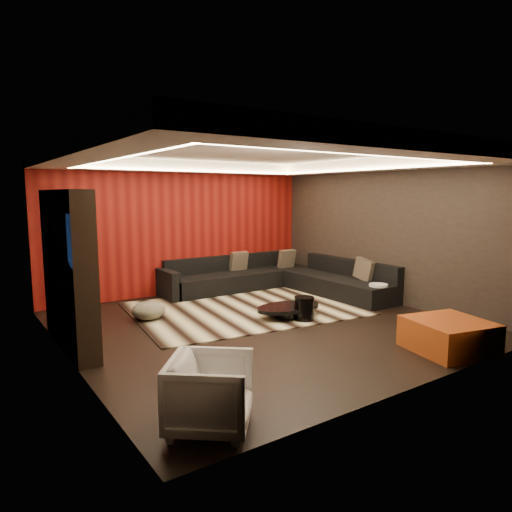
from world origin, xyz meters
TOP-DOWN VIEW (x-y plane):
  - floor at (0.00, 0.00)m, footprint 6.00×6.00m
  - ceiling at (0.00, 0.00)m, footprint 6.00×6.00m
  - wall_back at (0.00, 3.01)m, footprint 6.00×0.02m
  - wall_left at (-3.01, 0.00)m, footprint 0.02×6.00m
  - wall_right at (3.01, 0.00)m, footprint 0.02×6.00m
  - red_feature_wall at (0.00, 2.97)m, footprint 5.98×0.05m
  - soffit_back at (0.00, 2.70)m, footprint 6.00×0.60m
  - soffit_front at (0.00, -2.70)m, footprint 6.00×0.60m
  - soffit_left at (-2.70, 0.00)m, footprint 0.60×4.80m
  - soffit_right at (2.70, 0.00)m, footprint 0.60×4.80m
  - cove_back at (0.00, 2.36)m, footprint 4.80×0.08m
  - cove_front at (0.00, -2.36)m, footprint 4.80×0.08m
  - cove_left at (-2.36, 0.00)m, footprint 0.08×4.80m
  - cove_right at (2.36, 0.00)m, footprint 0.08×4.80m
  - tv_surround at (-2.85, 0.60)m, footprint 0.30×2.00m
  - tv_screen at (-2.69, 0.60)m, footprint 0.04×1.30m
  - tv_shelf at (-2.69, 0.60)m, footprint 0.04×1.60m
  - rug at (0.30, 1.00)m, footprint 4.33×3.45m
  - coffee_table at (0.60, 0.04)m, footprint 1.27×1.27m
  - drum_stool at (0.71, -0.25)m, footprint 0.37×0.37m
  - striped_pouf at (-1.45, 1.28)m, footprint 0.69×0.69m
  - white_side_table at (2.50, -0.30)m, footprint 0.43×0.43m
  - orange_ottoman at (1.39, -2.50)m, footprint 1.16×1.16m
  - armchair at (-2.32, -2.50)m, footprint 1.04×1.04m
  - sectional_sofa at (1.73, 1.86)m, footprint 3.65×3.50m
  - throw_pillows at (2.14, 1.80)m, footprint 1.74×2.78m

SIDE VIEW (x-z plane):
  - floor at x=0.00m, z-range -0.02..0.00m
  - rug at x=0.30m, z-range 0.00..0.02m
  - coffee_table at x=0.60m, z-range 0.02..0.22m
  - striped_pouf at x=-1.45m, z-range 0.02..0.33m
  - orange_ottoman at x=1.39m, z-range 0.00..0.43m
  - drum_stool at x=0.71m, z-range 0.02..0.42m
  - white_side_table at x=2.50m, z-range 0.00..0.44m
  - sectional_sofa at x=1.73m, z-range -0.11..0.64m
  - armchair at x=-2.32m, z-range 0.00..0.68m
  - throw_pillows at x=2.14m, z-range 0.37..0.87m
  - tv_shelf at x=-2.69m, z-range 0.68..0.72m
  - tv_surround at x=-2.85m, z-range 0.00..2.20m
  - wall_back at x=0.00m, z-range 0.00..2.80m
  - wall_left at x=-3.01m, z-range 0.00..2.80m
  - wall_right at x=3.01m, z-range 0.00..2.80m
  - red_feature_wall at x=0.00m, z-range 0.01..2.79m
  - tv_screen at x=-2.69m, z-range 1.05..1.85m
  - cove_back at x=0.00m, z-range 2.58..2.62m
  - cove_front at x=0.00m, z-range 2.58..2.62m
  - cove_left at x=-2.36m, z-range 2.58..2.62m
  - cove_right at x=2.36m, z-range 2.58..2.62m
  - soffit_back at x=0.00m, z-range 2.58..2.80m
  - soffit_front at x=0.00m, z-range 2.58..2.80m
  - soffit_left at x=-2.70m, z-range 2.58..2.80m
  - soffit_right at x=2.70m, z-range 2.58..2.80m
  - ceiling at x=0.00m, z-range 2.80..2.82m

